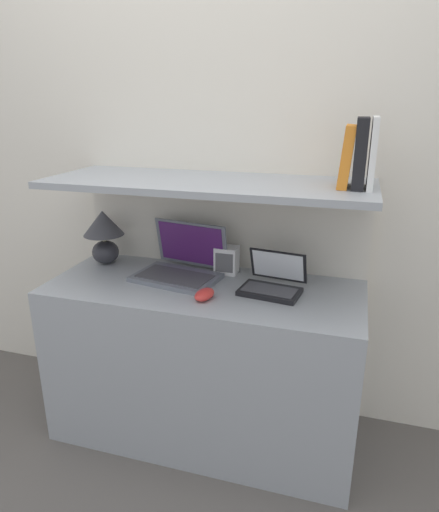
% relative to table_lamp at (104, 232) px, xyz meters
% --- Properties ---
extents(ground_plane, '(12.00, 12.00, 0.00)m').
position_rel_table_lamp_xyz_m(ground_plane, '(0.55, -0.42, -0.91)').
color(ground_plane, '#56514C').
extents(wall_back, '(6.00, 0.05, 2.40)m').
position_rel_table_lamp_xyz_m(wall_back, '(0.55, 0.20, 0.29)').
color(wall_back, silver).
rests_on(wall_back, ground_plane).
extents(desk, '(1.36, 0.56, 0.75)m').
position_rel_table_lamp_xyz_m(desk, '(0.55, -0.15, -0.53)').
color(desk, '#999EA3').
rests_on(desk, ground_plane).
extents(back_riser, '(1.36, 0.04, 1.17)m').
position_rel_table_lamp_xyz_m(back_riser, '(0.55, 0.15, -0.32)').
color(back_riser, silver).
rests_on(back_riser, ground_plane).
extents(shelf, '(1.36, 0.50, 0.03)m').
position_rel_table_lamp_xyz_m(shelf, '(0.55, -0.08, 0.27)').
color(shelf, '#999EA3').
rests_on(shelf, back_riser).
extents(table_lamp, '(0.19, 0.19, 0.26)m').
position_rel_table_lamp_xyz_m(table_lamp, '(0.00, 0.00, 0.00)').
color(table_lamp, '#2D2D33').
rests_on(table_lamp, desk).
extents(laptop_large, '(0.41, 0.34, 0.24)m').
position_rel_table_lamp_xyz_m(laptop_large, '(0.42, -0.06, -0.11)').
color(laptop_large, slate).
rests_on(laptop_large, desk).
extents(laptop_small, '(0.27, 0.24, 0.16)m').
position_rel_table_lamp_xyz_m(laptop_small, '(0.85, -0.11, -0.12)').
color(laptop_small, black).
rests_on(laptop_small, desk).
extents(computer_mouse, '(0.09, 0.12, 0.04)m').
position_rel_table_lamp_xyz_m(computer_mouse, '(0.60, -0.27, -0.14)').
color(computer_mouse, red).
rests_on(computer_mouse, desk).
extents(router_box, '(0.10, 0.09, 0.13)m').
position_rel_table_lamp_xyz_m(router_box, '(0.60, 0.04, -0.10)').
color(router_box, white).
rests_on(router_box, desk).
extents(book_white, '(0.02, 0.17, 0.26)m').
position_rel_table_lamp_xyz_m(book_white, '(1.19, -0.08, 0.42)').
color(book_white, silver).
rests_on(book_white, shelf).
extents(book_black, '(0.04, 0.17, 0.25)m').
position_rel_table_lamp_xyz_m(book_black, '(1.15, -0.08, 0.42)').
color(book_black, black).
rests_on(book_black, shelf).
extents(book_orange, '(0.05, 0.15, 0.23)m').
position_rel_table_lamp_xyz_m(book_orange, '(1.10, -0.08, 0.40)').
color(book_orange, orange).
rests_on(book_orange, shelf).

